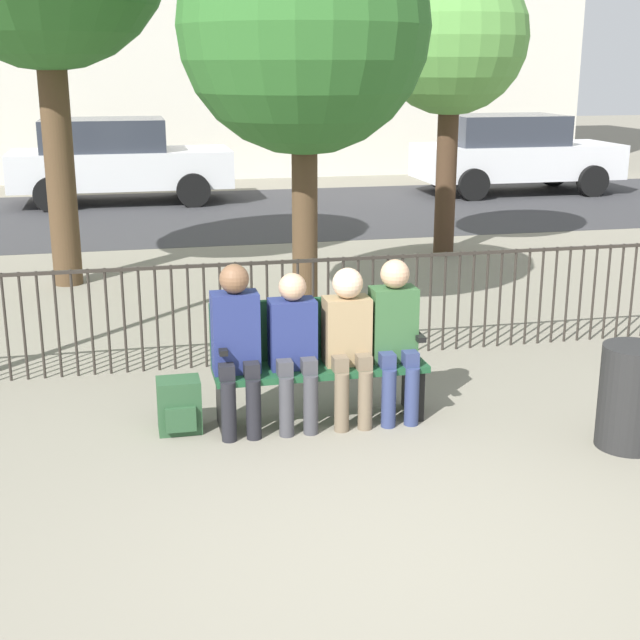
{
  "coord_description": "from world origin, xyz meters",
  "views": [
    {
      "loc": [
        -1.38,
        -4.12,
        2.62
      ],
      "look_at": [
        0.0,
        2.05,
        0.8
      ],
      "focal_mm": 50.0,
      "sensor_mm": 36.0,
      "label": 1
    }
  ],
  "objects_px": {
    "backpack": "(179,406)",
    "tree_0": "(304,28)",
    "tree_2": "(451,40)",
    "park_bench": "(318,357)",
    "seated_person_0": "(236,340)",
    "seated_person_1": "(294,343)",
    "seated_person_3": "(395,331)",
    "parked_car_0": "(116,159)",
    "seated_person_2": "(348,336)",
    "parked_car_1": "(513,153)",
    "trash_bin": "(631,397)"
  },
  "relations": [
    {
      "from": "backpack",
      "to": "tree_0",
      "type": "distance_m",
      "value": 4.18
    },
    {
      "from": "backpack",
      "to": "tree_2",
      "type": "bearing_deg",
      "value": 53.98
    },
    {
      "from": "park_bench",
      "to": "seated_person_0",
      "type": "height_order",
      "value": "seated_person_0"
    },
    {
      "from": "seated_person_0",
      "to": "seated_person_1",
      "type": "xyz_separation_m",
      "value": [
        0.42,
        -0.0,
        -0.05
      ]
    },
    {
      "from": "seated_person_3",
      "to": "parked_car_0",
      "type": "distance_m",
      "value": 11.95
    },
    {
      "from": "seated_person_2",
      "to": "parked_car_1",
      "type": "height_order",
      "value": "parked_car_1"
    },
    {
      "from": "seated_person_0",
      "to": "seated_person_1",
      "type": "distance_m",
      "value": 0.42
    },
    {
      "from": "seated_person_2",
      "to": "backpack",
      "type": "height_order",
      "value": "seated_person_2"
    },
    {
      "from": "seated_person_3",
      "to": "trash_bin",
      "type": "relative_size",
      "value": 1.66
    },
    {
      "from": "seated_person_0",
      "to": "parked_car_0",
      "type": "relative_size",
      "value": 0.3
    },
    {
      "from": "trash_bin",
      "to": "parked_car_1",
      "type": "bearing_deg",
      "value": 69.3
    },
    {
      "from": "tree_0",
      "to": "parked_car_0",
      "type": "height_order",
      "value": "tree_0"
    },
    {
      "from": "seated_person_0",
      "to": "seated_person_3",
      "type": "height_order",
      "value": "seated_person_0"
    },
    {
      "from": "park_bench",
      "to": "tree_2",
      "type": "relative_size",
      "value": 0.4
    },
    {
      "from": "tree_2",
      "to": "parked_car_1",
      "type": "distance_m",
      "value": 6.96
    },
    {
      "from": "tree_0",
      "to": "park_bench",
      "type": "bearing_deg",
      "value": -99.64
    },
    {
      "from": "parked_car_1",
      "to": "trash_bin",
      "type": "height_order",
      "value": "parked_car_1"
    },
    {
      "from": "backpack",
      "to": "parked_car_1",
      "type": "distance_m",
      "value": 13.72
    },
    {
      "from": "seated_person_1",
      "to": "trash_bin",
      "type": "xyz_separation_m",
      "value": [
        2.24,
        -0.88,
        -0.28
      ]
    },
    {
      "from": "seated_person_1",
      "to": "backpack",
      "type": "xyz_separation_m",
      "value": [
        -0.85,
        0.08,
        -0.46
      ]
    },
    {
      "from": "tree_2",
      "to": "trash_bin",
      "type": "relative_size",
      "value": 5.4
    },
    {
      "from": "trash_bin",
      "to": "seated_person_2",
      "type": "bearing_deg",
      "value": 154.29
    },
    {
      "from": "seated_person_1",
      "to": "tree_0",
      "type": "distance_m",
      "value": 3.72
    },
    {
      "from": "seated_person_1",
      "to": "parked_car_1",
      "type": "distance_m",
      "value": 13.32
    },
    {
      "from": "park_bench",
      "to": "trash_bin",
      "type": "relative_size",
      "value": 2.14
    },
    {
      "from": "seated_person_0",
      "to": "tree_2",
      "type": "bearing_deg",
      "value": 57.22
    },
    {
      "from": "backpack",
      "to": "parked_car_0",
      "type": "distance_m",
      "value": 11.73
    },
    {
      "from": "seated_person_1",
      "to": "tree_2",
      "type": "bearing_deg",
      "value": 60.28
    },
    {
      "from": "seated_person_0",
      "to": "seated_person_2",
      "type": "distance_m",
      "value": 0.84
    },
    {
      "from": "park_bench",
      "to": "seated_person_2",
      "type": "height_order",
      "value": "seated_person_2"
    },
    {
      "from": "park_bench",
      "to": "tree_0",
      "type": "height_order",
      "value": "tree_0"
    },
    {
      "from": "tree_0",
      "to": "tree_2",
      "type": "bearing_deg",
      "value": 48.31
    },
    {
      "from": "parked_car_0",
      "to": "parked_car_1",
      "type": "bearing_deg",
      "value": -2.69
    },
    {
      "from": "seated_person_0",
      "to": "trash_bin",
      "type": "relative_size",
      "value": 1.69
    },
    {
      "from": "seated_person_3",
      "to": "tree_0",
      "type": "distance_m",
      "value": 3.63
    },
    {
      "from": "seated_person_1",
      "to": "seated_person_2",
      "type": "relative_size",
      "value": 0.98
    },
    {
      "from": "seated_person_1",
      "to": "trash_bin",
      "type": "relative_size",
      "value": 1.57
    },
    {
      "from": "seated_person_2",
      "to": "seated_person_3",
      "type": "bearing_deg",
      "value": 0.38
    },
    {
      "from": "park_bench",
      "to": "backpack",
      "type": "bearing_deg",
      "value": -177.46
    },
    {
      "from": "seated_person_1",
      "to": "seated_person_3",
      "type": "relative_size",
      "value": 0.95
    },
    {
      "from": "park_bench",
      "to": "seated_person_2",
      "type": "xyz_separation_m",
      "value": [
        0.2,
        -0.13,
        0.19
      ]
    },
    {
      "from": "seated_person_1",
      "to": "parked_car_0",
      "type": "xyz_separation_m",
      "value": [
        -1.23,
        11.78,
        0.19
      ]
    },
    {
      "from": "seated_person_3",
      "to": "parked_car_1",
      "type": "height_order",
      "value": "parked_car_1"
    },
    {
      "from": "seated_person_0",
      "to": "tree_0",
      "type": "xyz_separation_m",
      "value": [
        1.09,
        2.83,
        2.26
      ]
    },
    {
      "from": "seated_person_2",
      "to": "seated_person_3",
      "type": "distance_m",
      "value": 0.36
    },
    {
      "from": "parked_car_1",
      "to": "seated_person_1",
      "type": "bearing_deg",
      "value": -121.12
    },
    {
      "from": "seated_person_0",
      "to": "parked_car_1",
      "type": "height_order",
      "value": "parked_car_1"
    },
    {
      "from": "parked_car_1",
      "to": "park_bench",
      "type": "bearing_deg",
      "value": -120.63
    },
    {
      "from": "seated_person_2",
      "to": "tree_2",
      "type": "height_order",
      "value": "tree_2"
    },
    {
      "from": "park_bench",
      "to": "backpack",
      "type": "height_order",
      "value": "park_bench"
    }
  ]
}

